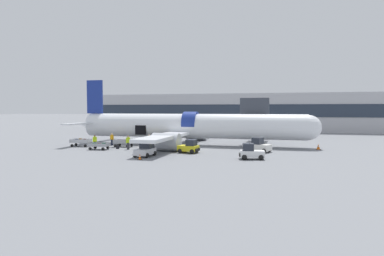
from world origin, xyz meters
name	(u,v)px	position (x,y,z in m)	size (l,w,h in m)	color
ground_plane	(195,149)	(0.00, 0.00, 0.00)	(500.00, 500.00, 0.00)	slate
terminal_strip	(236,112)	(0.00, 40.54, 4.47)	(72.32, 10.17, 8.93)	#B2B2B7
jet_bridge_stub	(256,111)	(7.31, 9.73, 4.97)	(4.14, 9.80, 6.92)	#4C4C51
airplane	(188,127)	(-2.20, 4.01, 2.71)	(36.56, 29.71, 9.83)	white
baggage_tug_lead	(145,150)	(-3.52, -8.80, 0.69)	(2.11, 3.05, 1.60)	silver
baggage_tug_mid	(251,153)	(8.14, -7.84, 0.70)	(2.83, 2.15, 1.67)	white
baggage_tug_rear	(189,147)	(0.42, -4.60, 0.69)	(2.58, 2.23, 1.64)	yellow
baggage_tug_spare	(260,146)	(8.64, -1.56, 0.74)	(2.86, 2.54, 1.77)	silver
baggage_cart_loading	(124,143)	(-10.19, -0.64, 0.49)	(3.57, 1.79, 1.00)	#999BA0
baggage_cart_queued	(100,146)	(-11.80, -4.43, 0.46)	(3.51, 1.98, 0.87)	#999BA0
baggage_cart_empty	(81,143)	(-16.26, -1.83, 0.56)	(3.76, 2.05, 1.17)	#B7BABF
ground_crew_loader_a	(128,142)	(-8.28, -3.31, 0.97)	(0.58, 0.59, 1.84)	#2D2D33
ground_crew_loader_b	(153,141)	(-6.09, -0.15, 0.93)	(0.49, 0.62, 1.77)	black
ground_crew_driver	(112,139)	(-12.78, 0.68, 0.94)	(0.62, 0.45, 1.79)	#1E2338
ground_crew_supervisor	(95,141)	(-13.57, -2.68, 0.93)	(0.56, 0.57, 1.76)	black
ground_crew_helper	(149,140)	(-7.00, 0.82, 0.90)	(0.58, 0.52, 1.70)	#2D2D33
suitcase_on_tarmac_upright	(118,147)	(-9.95, -3.05, 0.26)	(0.45, 0.36, 0.62)	black
safety_cone_nose	(318,147)	(15.88, 3.07, 0.34)	(0.64, 0.64, 0.72)	black
safety_cone_engine_left	(140,157)	(-3.15, -11.21, 0.27)	(0.44, 0.44, 0.58)	black
safety_cone_wingtip	(185,149)	(-0.40, -3.79, 0.35)	(0.65, 0.65, 0.74)	black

